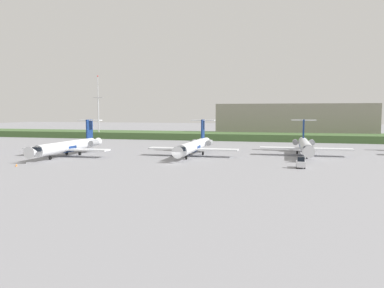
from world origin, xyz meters
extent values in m
plane|color=gray|center=(0.00, 30.00, 0.00)|extent=(500.00, 500.00, 0.00)
cube|color=#426033|center=(0.00, 73.84, 1.32)|extent=(320.00, 20.00, 2.65)
cylinder|color=silver|center=(-30.26, 7.34, 2.45)|extent=(2.70, 24.00, 2.70)
cone|color=silver|center=(-30.26, -6.16, 2.45)|extent=(2.70, 3.00, 2.70)
cone|color=silver|center=(-30.26, 21.34, 2.45)|extent=(2.30, 4.00, 2.29)
cube|color=black|center=(-30.26, -4.26, 2.92)|extent=(2.02, 1.80, 0.90)
cylinder|color=navy|center=(-30.26, 7.34, 2.30)|extent=(2.76, 3.60, 2.76)
cube|color=silver|center=(-36.17, 6.34, 1.84)|extent=(11.00, 3.20, 0.36)
cube|color=silver|center=(-24.36, 6.34, 1.84)|extent=(11.00, 3.20, 0.36)
cube|color=navy|center=(-30.26, 18.34, 6.40)|extent=(0.36, 3.20, 5.20)
cube|color=silver|center=(-30.26, 18.64, 8.80)|extent=(6.80, 1.80, 0.24)
cylinder|color=gray|center=(-32.51, 16.54, 2.65)|extent=(1.50, 3.40, 1.50)
cylinder|color=gray|center=(-28.01, 16.54, 2.65)|extent=(1.50, 3.40, 1.50)
cylinder|color=gray|center=(-30.26, -0.10, 1.00)|extent=(0.20, 0.20, 0.65)
cylinder|color=black|center=(-30.26, -0.10, 0.45)|extent=(0.30, 0.90, 0.90)
cylinder|color=black|center=(-32.16, 9.74, 0.45)|extent=(0.35, 0.90, 0.90)
cylinder|color=black|center=(-28.36, 9.74, 0.45)|extent=(0.35, 0.90, 0.90)
cylinder|color=silver|center=(0.46, 15.46, 2.45)|extent=(2.70, 24.00, 2.70)
cone|color=silver|center=(0.46, 1.96, 2.45)|extent=(2.70, 3.00, 2.70)
cone|color=silver|center=(0.46, 29.46, 2.45)|extent=(2.29, 4.00, 2.29)
cube|color=black|center=(0.46, 3.86, 2.92)|extent=(2.03, 1.80, 0.90)
cylinder|color=navy|center=(0.46, 15.46, 2.30)|extent=(2.76, 3.60, 2.76)
cube|color=silver|center=(-5.45, 14.46, 1.84)|extent=(11.00, 3.20, 0.36)
cube|color=silver|center=(6.36, 14.46, 1.84)|extent=(11.00, 3.20, 0.36)
cube|color=navy|center=(0.46, 26.46, 6.40)|extent=(0.36, 3.20, 5.20)
cube|color=silver|center=(0.46, 26.76, 8.80)|extent=(6.80, 1.80, 0.24)
cylinder|color=gray|center=(-1.79, 24.66, 2.65)|extent=(1.50, 3.40, 1.50)
cylinder|color=gray|center=(2.71, 24.66, 2.65)|extent=(1.50, 3.40, 1.50)
cylinder|color=gray|center=(0.46, 8.02, 1.00)|extent=(0.20, 0.20, 0.65)
cylinder|color=black|center=(0.46, 8.02, 0.45)|extent=(0.30, 0.90, 0.90)
cylinder|color=black|center=(-1.44, 17.86, 0.45)|extent=(0.35, 0.90, 0.90)
cylinder|color=black|center=(2.36, 17.86, 0.45)|extent=(0.35, 0.90, 0.90)
cylinder|color=silver|center=(28.04, 23.40, 2.45)|extent=(2.70, 24.00, 2.70)
cone|color=silver|center=(28.04, 9.90, 2.45)|extent=(2.70, 3.00, 2.70)
cone|color=silver|center=(28.04, 37.40, 2.45)|extent=(2.30, 4.00, 2.29)
cube|color=black|center=(28.04, 11.80, 2.92)|extent=(2.02, 1.80, 0.90)
cylinder|color=navy|center=(28.04, 23.40, 2.30)|extent=(2.76, 3.60, 2.76)
cube|color=silver|center=(22.14, 22.40, 1.84)|extent=(11.00, 3.20, 0.36)
cube|color=silver|center=(33.95, 22.40, 1.84)|extent=(11.00, 3.20, 0.36)
cube|color=navy|center=(28.04, 34.40, 6.40)|extent=(0.36, 3.20, 5.20)
cube|color=silver|center=(28.04, 34.70, 8.80)|extent=(6.80, 1.80, 0.24)
cylinder|color=gray|center=(25.79, 32.60, 2.65)|extent=(1.50, 3.40, 1.50)
cylinder|color=gray|center=(30.29, 32.60, 2.65)|extent=(1.50, 3.40, 1.50)
cylinder|color=gray|center=(28.04, 15.96, 1.00)|extent=(0.20, 0.20, 0.65)
cylinder|color=black|center=(28.04, 15.96, 0.45)|extent=(0.30, 0.90, 0.90)
cylinder|color=black|center=(26.14, 25.80, 0.45)|extent=(0.35, 0.90, 0.90)
cylinder|color=black|center=(29.94, 25.80, 0.45)|extent=(0.35, 0.90, 0.90)
cylinder|color=#B2B2B7|center=(-51.70, 64.55, 8.25)|extent=(0.50, 0.50, 16.50)
cylinder|color=#B2B2B7|center=(-51.70, 64.55, 20.95)|extent=(0.28, 0.28, 8.89)
cube|color=#B2B2B7|center=(-51.70, 64.55, 16.90)|extent=(4.40, 0.20, 0.20)
sphere|color=red|center=(-51.70, 64.55, 25.64)|extent=(0.50, 0.50, 0.50)
cube|color=gray|center=(26.71, 94.20, 7.23)|extent=(64.62, 27.19, 14.47)
cube|color=silver|center=(25.99, 0.47, 0.85)|extent=(1.70, 3.20, 1.10)
cube|color=black|center=(25.99, -0.09, 1.85)|extent=(1.36, 1.10, 0.90)
cylinder|color=black|center=(25.24, -0.49, 0.30)|extent=(0.22, 0.60, 0.60)
cylinder|color=black|center=(26.74, -0.49, 0.30)|extent=(0.22, 0.60, 0.60)
cylinder|color=black|center=(25.24, 1.43, 0.30)|extent=(0.22, 0.60, 0.60)
cylinder|color=black|center=(26.74, 1.43, 0.30)|extent=(0.22, 0.60, 0.60)
cone|color=orange|center=(-30.69, -11.06, 0.28)|extent=(0.44, 0.44, 0.55)
camera|label=1|loc=(22.50, -76.55, 11.23)|focal=35.07mm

